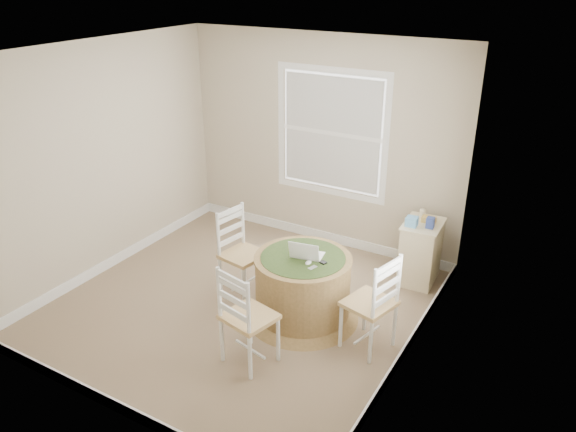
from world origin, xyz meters
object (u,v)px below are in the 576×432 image
Objects in this scene: chair_right at (369,303)px; laptop at (307,254)px; round_table at (303,285)px; corner_chest at (420,252)px; chair_near at (249,316)px; chair_left at (243,255)px.

laptop is (-0.73, 0.14, 0.24)m from chair_right.
round_table is 1.61× the size of corner_chest.
round_table is 1.20× the size of chair_near.
chair_right is (0.75, -0.11, 0.10)m from round_table.
chair_near is at bearing -78.73° from round_table.
round_table is 0.77m from chair_left.
chair_near is (0.69, -0.92, 0.00)m from chair_left.
chair_left is at bearing -14.11° from laptop.
chair_left is 1.00× the size of chair_right.
laptop reaches higher than round_table.
chair_right is at bearing -87.30° from chair_left.
laptop is at bearing -123.93° from corner_chest.
chair_left is at bearing -82.52° from chair_right.
round_table is 3.35× the size of laptop.
corner_chest is (0.79, 1.30, -0.02)m from round_table.
chair_near reaches higher than corner_chest.
chair_near is 1.00× the size of chair_right.
corner_chest is (1.55, 1.22, -0.12)m from chair_left.
round_table is at bearing -85.86° from chair_left.
laptop is at bearing -83.73° from chair_near.
chair_near is 2.31m from corner_chest.
chair_near is 0.91m from laptop.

